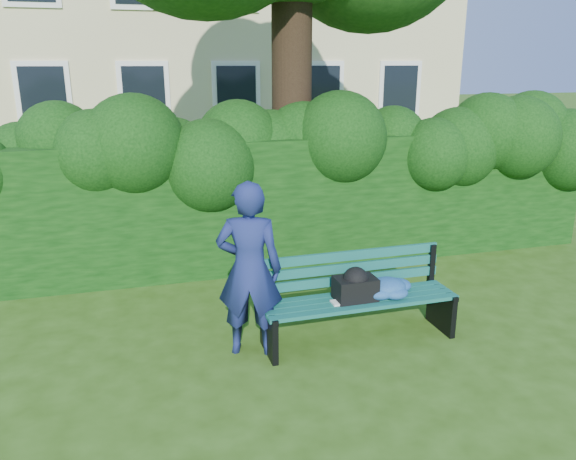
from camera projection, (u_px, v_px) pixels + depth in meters
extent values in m
plane|color=#2C4B10|center=(303.00, 329.00, 6.07)|extent=(80.00, 80.00, 0.00)
cube|color=white|center=(44.00, 95.00, 13.76)|extent=(1.30, 0.08, 1.60)
cube|color=black|center=(43.00, 95.00, 13.72)|extent=(1.05, 0.04, 1.35)
cube|color=white|center=(144.00, 93.00, 14.38)|extent=(1.30, 0.08, 1.60)
cube|color=black|center=(144.00, 93.00, 14.34)|extent=(1.05, 0.04, 1.35)
cube|color=white|center=(236.00, 92.00, 15.00)|extent=(1.30, 0.08, 1.60)
cube|color=black|center=(237.00, 92.00, 14.97)|extent=(1.05, 0.04, 1.35)
cube|color=white|center=(321.00, 91.00, 15.63)|extent=(1.30, 0.08, 1.60)
cube|color=black|center=(322.00, 91.00, 15.59)|extent=(1.05, 0.04, 1.35)
cube|color=white|center=(400.00, 90.00, 16.25)|extent=(1.30, 0.08, 1.60)
cube|color=black|center=(400.00, 90.00, 16.21)|extent=(1.05, 0.04, 1.35)
cube|color=black|center=(257.00, 202.00, 7.84)|extent=(10.00, 1.00, 1.80)
cylinder|color=black|center=(292.00, 76.00, 7.85)|extent=(0.56, 0.56, 5.16)
cube|color=#11554A|center=(367.00, 308.00, 5.54)|extent=(2.02, 0.13, 0.04)
cube|color=#11554A|center=(362.00, 303.00, 5.65)|extent=(2.02, 0.13, 0.04)
cube|color=#11554A|center=(357.00, 298.00, 5.76)|extent=(2.02, 0.13, 0.04)
cube|color=#11554A|center=(353.00, 294.00, 5.87)|extent=(2.02, 0.13, 0.04)
cube|color=#11554A|center=(350.00, 279.00, 5.90)|extent=(2.02, 0.07, 0.10)
cube|color=#11554A|center=(350.00, 267.00, 5.87)|extent=(2.02, 0.07, 0.10)
cube|color=#11554A|center=(350.00, 255.00, 5.85)|extent=(2.02, 0.07, 0.10)
cube|color=black|center=(269.00, 333.00, 5.50)|extent=(0.07, 0.50, 0.44)
cube|color=black|center=(262.00, 283.00, 5.62)|extent=(0.06, 0.06, 0.45)
cube|color=black|center=(270.00, 315.00, 5.40)|extent=(0.07, 0.42, 0.05)
cube|color=black|center=(441.00, 310.00, 6.03)|extent=(0.07, 0.50, 0.44)
cube|color=black|center=(431.00, 264.00, 6.14)|extent=(0.06, 0.06, 0.45)
cube|color=black|center=(445.00, 293.00, 5.92)|extent=(0.07, 0.42, 0.05)
cube|color=white|center=(341.00, 302.00, 5.58)|extent=(0.18, 0.13, 0.02)
cube|color=black|center=(355.00, 289.00, 5.65)|extent=(0.42, 0.28, 0.23)
imported|color=navy|center=(249.00, 270.00, 5.37)|extent=(0.73, 0.59, 1.74)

